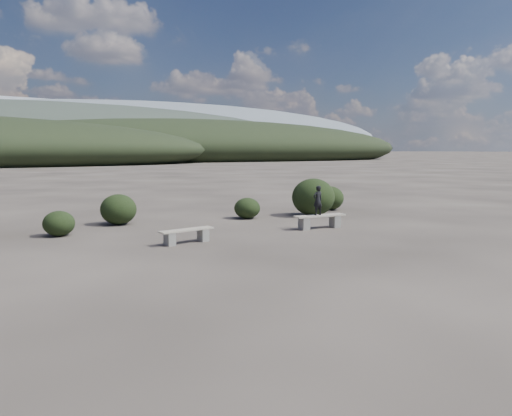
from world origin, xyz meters
TOP-DOWN VIEW (x-y plane):
  - ground at (0.00, 0.00)m, footprint 1200.00×1200.00m
  - bench_left at (-1.79, 4.87)m, footprint 1.71×0.71m
  - bench_right at (3.20, 5.49)m, footprint 1.89×0.40m
  - seated_person at (3.10, 5.49)m, footprint 0.40×0.29m
  - shrub_a at (-5.02, 7.82)m, footprint 0.98×0.98m
  - shrub_b at (-2.86, 9.47)m, footprint 1.30×1.30m
  - shrub_c at (2.01, 8.88)m, footprint 1.03×1.03m
  - shrub_d at (4.81, 8.44)m, footprint 1.76×1.76m
  - shrub_e at (6.55, 9.83)m, footprint 1.29×1.29m
  - mountain_ridges at (-7.48, 339.06)m, footprint 500.00×400.00m

SIDE VIEW (x-z plane):
  - ground at x=0.00m, z-range 0.00..0.00m
  - bench_left at x=-1.79m, z-range 0.04..0.46m
  - bench_right at x=3.20m, z-range 0.05..0.52m
  - shrub_a at x=-5.02m, z-range 0.00..0.80m
  - shrub_c at x=2.01m, z-range 0.00..0.82m
  - shrub_e at x=6.55m, z-range 0.00..1.07m
  - shrub_b at x=-2.86m, z-range 0.00..1.11m
  - shrub_d at x=4.81m, z-range 0.00..1.54m
  - seated_person at x=3.10m, z-range 0.47..1.49m
  - mountain_ridges at x=-7.48m, z-range -17.16..38.84m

